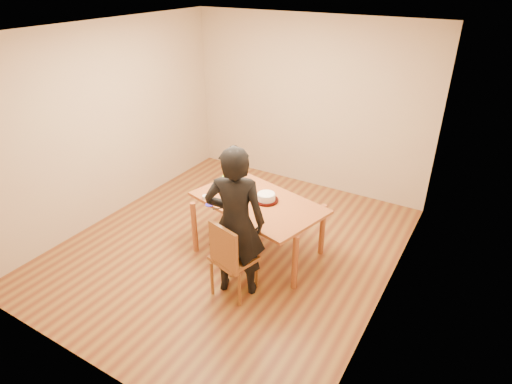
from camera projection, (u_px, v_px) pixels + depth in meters
The scene contains 16 objects.
room_shell at pixel (243, 143), 5.30m from camera, with size 4.00×4.50×2.70m.
dining_table at pixel (258, 203), 5.22m from camera, with size 1.58×0.94×0.04m, color brown.
dining_chair at pixel (234, 258), 4.70m from camera, with size 0.43×0.43×0.04m, color brown.
cake_plate at pixel (266, 200), 5.21m from camera, with size 0.30×0.30×0.02m, color red.
cake at pixel (266, 197), 5.19m from camera, with size 0.22×0.22×0.07m, color white.
frosting_dome at pixel (266, 193), 5.17m from camera, with size 0.21×0.21×0.03m, color white.
frosting_tub at pixel (233, 207), 5.00m from camera, with size 0.10×0.10×0.09m, color white.
frosting_lid at pixel (209, 205), 5.13m from camera, with size 0.10×0.10×0.01m, color #241AA9.
frosting_dollop at pixel (209, 204), 5.12m from camera, with size 0.04×0.04×0.02m, color white.
ramekin_green at pixel (207, 197), 5.26m from camera, with size 0.09×0.09×0.04m, color white.
ramekin_yellow at pixel (223, 197), 5.26m from camera, with size 0.08×0.08×0.04m, color white.
ramekin_multi at pixel (206, 197), 5.27m from camera, with size 0.09×0.09×0.04m, color white.
candy_box_pink at pixel (227, 179), 5.73m from camera, with size 0.14×0.07×0.02m, color #D231A7.
candy_box_green at pixel (227, 177), 5.72m from camera, with size 0.14×0.07×0.02m, color green.
spatula at pixel (219, 208), 5.05m from camera, with size 0.15×0.01×0.01m, color black.
person at pixel (235, 223), 4.53m from camera, with size 0.64×0.42×1.76m, color black.
Camera 1 is at (2.67, -3.85, 3.29)m, focal length 30.00 mm.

